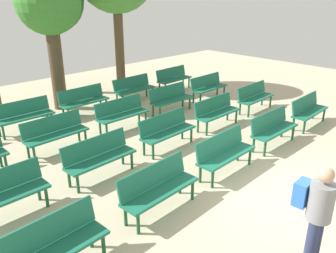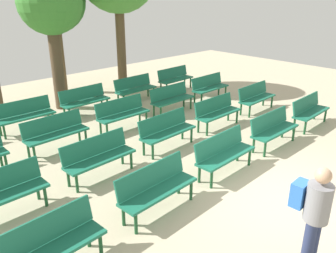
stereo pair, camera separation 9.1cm
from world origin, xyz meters
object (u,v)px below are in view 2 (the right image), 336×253
at_px(bench_r1_c3, 217,111).
at_px(bench_r3_c1, 25,114).
at_px(visitor_with_backpack, 313,213).
at_px(bench_r1_c4, 256,96).
at_px(bench_r0_c1, 156,186).
at_px(bench_r2_c2, 122,112).
at_px(bench_r0_c3, 273,127).
at_px(bench_r1_c2, 166,129).
at_px(bench_r0_c2, 224,152).
at_px(bench_r3_c3, 135,87).
at_px(bench_r0_c0, 47,245).
at_px(bench_r2_c3, 171,97).
at_px(bench_r2_c4, 209,86).
at_px(bench_r3_c2, 84,99).
at_px(tree_3, 50,6).
at_px(bench_r1_c1, 98,155).
at_px(bench_r0_c4, 309,110).
at_px(bench_r2_c1, 55,131).
at_px(tree_2, 54,2).
at_px(bench_r3_c4, 175,77).

xyz_separation_m(bench_r1_c3, bench_r3_c1, (-4.15, 3.58, 0.00)).
bearing_deg(visitor_with_backpack, bench_r1_c4, -142.81).
bearing_deg(bench_r0_c1, bench_r2_c2, 59.20).
bearing_deg(bench_r0_c3, bench_r1_c2, 139.03).
bearing_deg(bench_r0_c3, bench_r0_c2, -179.72).
xyz_separation_m(bench_r1_c4, bench_r3_c3, (-2.21, 3.61, 0.00)).
height_order(bench_r0_c0, bench_r2_c3, same).
bearing_deg(bench_r1_c2, bench_r0_c1, -139.21).
bearing_deg(bench_r2_c3, bench_r2_c4, 1.08).
relative_size(bench_r2_c2, bench_r3_c2, 0.99).
distance_m(bench_r0_c3, bench_r3_c2, 5.89).
relative_size(bench_r2_c3, tree_3, 0.36).
relative_size(bench_r2_c4, bench_r3_c2, 1.00).
xyz_separation_m(bench_r1_c1, bench_r2_c3, (4.06, 1.97, 0.00)).
distance_m(bench_r0_c4, bench_r2_c4, 3.75).
xyz_separation_m(bench_r1_c2, bench_r2_c1, (-2.09, 1.81, 0.00)).
bearing_deg(bench_r3_c2, visitor_with_backpack, -100.11).
bearing_deg(visitor_with_backpack, bench_r0_c1, -78.26).
distance_m(bench_r0_c4, bench_r3_c1, 8.21).
bearing_deg(bench_r2_c3, bench_r0_c3, -90.51).
relative_size(bench_r2_c3, bench_r3_c2, 1.00).
bearing_deg(bench_r3_c1, tree_2, 47.41).
bearing_deg(bench_r1_c3, bench_r3_c2, 120.32).
height_order(bench_r0_c3, bench_r3_c2, same).
xyz_separation_m(bench_r1_c2, bench_r2_c3, (2.01, 1.91, 0.00)).
distance_m(bench_r1_c3, visitor_with_backpack, 5.61).
xyz_separation_m(bench_r2_c1, bench_r2_c2, (2.06, 0.01, 0.00)).
bearing_deg(bench_r2_c2, bench_r0_c3, -59.96).
xyz_separation_m(bench_r2_c2, tree_3, (-0.37, 2.98, 2.81)).
distance_m(bench_r3_c3, tree_3, 3.81).
xyz_separation_m(bench_r0_c0, bench_r3_c1, (2.00, 5.59, 0.00)).
bearing_deg(bench_r0_c2, bench_r0_c4, -1.16).
bearing_deg(bench_r3_c2, bench_r0_c2, -89.80).
relative_size(bench_r0_c3, tree_2, 0.35).
relative_size(bench_r1_c2, tree_3, 0.37).
bearing_deg(bench_r2_c3, bench_r3_c1, 156.11).
bearing_deg(bench_r2_c4, bench_r2_c2, -179.06).
bearing_deg(bench_r3_c1, bench_r3_c2, 1.87).
bearing_deg(visitor_with_backpack, bench_r0_c4, -156.27).
bearing_deg(visitor_with_backpack, bench_r1_c2, -109.32).
bearing_deg(tree_3, bench_r1_c1, -108.73).
xyz_separation_m(bench_r0_c3, visitor_with_backpack, (-3.43, -2.61, 0.43)).
xyz_separation_m(bench_r0_c2, bench_r2_c1, (-2.11, 3.61, 0.00)).
height_order(bench_r0_c1, bench_r1_c4, same).
bearing_deg(bench_r2_c3, bench_r3_c2, 139.30).
xyz_separation_m(bench_r1_c1, visitor_with_backpack, (0.68, -4.34, 0.43)).
distance_m(bench_r1_c3, bench_r3_c2, 4.25).
relative_size(bench_r3_c1, bench_r3_c4, 0.99).
distance_m(bench_r0_c1, bench_r1_c4, 6.43).
relative_size(bench_r3_c1, tree_2, 0.35).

